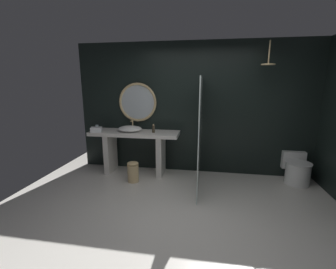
{
  "coord_description": "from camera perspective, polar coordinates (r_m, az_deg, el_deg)",
  "views": [
    {
      "loc": [
        0.25,
        -2.76,
        1.82
      ],
      "look_at": [
        -0.36,
        0.79,
        1.01
      ],
      "focal_mm": 24.64,
      "sensor_mm": 36.0,
      "label": 1
    }
  ],
  "objects": [
    {
      "name": "ground_plane",
      "position": [
        3.31,
        4.04,
        -20.58
      ],
      "size": [
        5.76,
        5.76,
        0.0
      ],
      "primitive_type": "plane",
      "color": "silver"
    },
    {
      "name": "back_wall_panel",
      "position": [
        4.69,
        6.62,
        6.31
      ],
      "size": [
        4.8,
        0.1,
        2.6
      ],
      "primitive_type": "cube",
      "color": "black",
      "rests_on": "ground_plane"
    },
    {
      "name": "vanity_counter",
      "position": [
        4.7,
        -8.17,
        -2.45
      ],
      "size": [
        1.77,
        0.55,
        0.87
      ],
      "color": "silver",
      "rests_on": "ground_plane"
    },
    {
      "name": "vessel_sink",
      "position": [
        4.64,
        -9.41,
        1.43
      ],
      "size": [
        0.48,
        0.4,
        0.2
      ],
      "color": "white",
      "rests_on": "vanity_counter"
    },
    {
      "name": "tumbler_cup",
      "position": [
        4.93,
        -17.15,
        1.68
      ],
      "size": [
        0.06,
        0.06,
        0.11
      ],
      "primitive_type": "cylinder",
      "color": "silver",
      "rests_on": "vanity_counter"
    },
    {
      "name": "soap_dispenser",
      "position": [
        4.48,
        -3.62,
        1.42
      ],
      "size": [
        0.05,
        0.05,
        0.16
      ],
      "color": "#3D3323",
      "rests_on": "vanity_counter"
    },
    {
      "name": "round_wall_mirror",
      "position": [
        4.8,
        -7.54,
        7.89
      ],
      "size": [
        0.79,
        0.05,
        0.79
      ],
      "color": "#D6B77F"
    },
    {
      "name": "shower_glass_panel",
      "position": [
        4.0,
        7.93,
        0.18
      ],
      "size": [
        0.02,
        1.4,
        1.91
      ],
      "primitive_type": "cube",
      "color": "silver",
      "rests_on": "ground_plane"
    },
    {
      "name": "rain_shower_head",
      "position": [
        4.37,
        23.58,
        16.05
      ],
      "size": [
        0.23,
        0.23,
        0.4
      ],
      "color": "#D6B77F"
    },
    {
      "name": "toilet",
      "position": [
        4.92,
        29.19,
        -7.58
      ],
      "size": [
        0.44,
        0.62,
        0.53
      ],
      "color": "white",
      "rests_on": "ground_plane"
    },
    {
      "name": "waste_bin",
      "position": [
        4.41,
        -8.63,
        -9.03
      ],
      "size": [
        0.21,
        0.21,
        0.39
      ],
      "color": "#D6B77F",
      "rests_on": "ground_plane"
    },
    {
      "name": "folded_hand_towel",
      "position": [
        4.74,
        -17.32,
        1.16
      ],
      "size": [
        0.24,
        0.22,
        0.09
      ],
      "primitive_type": "cube",
      "rotation": [
        0.0,
        0.0,
        0.28
      ],
      "color": "white",
      "rests_on": "vanity_counter"
    }
  ]
}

